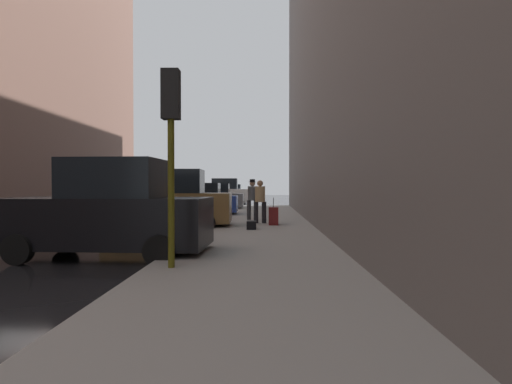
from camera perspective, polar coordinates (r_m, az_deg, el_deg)
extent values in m
plane|color=black|center=(12.40, -28.96, -6.83)|extent=(120.00, 120.00, 0.00)
cube|color=gray|center=(10.71, 0.20, -7.51)|extent=(4.00, 40.00, 0.15)
cube|color=black|center=(9.73, -20.52, -4.01)|extent=(4.67, 2.01, 1.10)
cube|color=black|center=(9.62, -19.46, 1.79)|extent=(2.13, 1.64, 0.90)
cylinder|color=black|center=(11.27, -25.57, -5.93)|extent=(0.65, 0.24, 0.64)
cylinder|color=black|center=(9.71, -30.90, -7.05)|extent=(0.65, 0.24, 0.64)
cylinder|color=black|center=(10.16, -10.58, -6.60)|extent=(0.65, 0.24, 0.64)
cylinder|color=black|center=(8.41, -13.68, -8.18)|extent=(0.65, 0.24, 0.64)
cube|color=brown|center=(15.35, -12.25, -2.19)|extent=(4.67, 2.02, 1.10)
cube|color=black|center=(15.29, -11.53, 1.47)|extent=(2.13, 1.64, 0.90)
cylinder|color=black|center=(16.63, -16.68, -3.70)|extent=(0.65, 0.24, 0.64)
cylinder|color=black|center=(14.88, -18.62, -4.25)|extent=(0.65, 0.24, 0.64)
cylinder|color=black|center=(16.07, -6.35, -3.83)|extent=(0.65, 0.24, 0.64)
cylinder|color=black|center=(14.25, -7.06, -4.43)|extent=(0.65, 0.24, 0.64)
cube|color=navy|center=(21.45, -8.31, -1.66)|extent=(4.24, 1.94, 0.84)
cube|color=black|center=(21.40, -7.79, 0.35)|extent=(1.93, 1.61, 0.70)
cylinder|color=black|center=(22.61, -11.40, -2.47)|extent=(0.65, 0.24, 0.64)
cylinder|color=black|center=(20.82, -12.41, -2.76)|extent=(0.65, 0.24, 0.64)
cylinder|color=black|center=(22.23, -4.48, -2.51)|extent=(0.65, 0.24, 0.64)
cylinder|color=black|center=(20.40, -4.89, -2.82)|extent=(0.65, 0.24, 0.64)
cube|color=slate|center=(26.98, -6.30, -1.13)|extent=(4.25, 1.96, 0.84)
cube|color=black|center=(26.94, -5.88, 0.46)|extent=(1.93, 1.62, 0.70)
cylinder|color=black|center=(28.08, -8.88, -1.81)|extent=(0.65, 0.24, 0.64)
cylinder|color=black|center=(26.26, -9.48, -2.00)|extent=(0.65, 0.24, 0.64)
cylinder|color=black|center=(27.80, -3.30, -1.83)|extent=(0.65, 0.24, 0.64)
cylinder|color=black|center=(25.97, -3.52, -2.02)|extent=(0.65, 0.24, 0.64)
cube|color=silver|center=(33.47, -4.80, -0.51)|extent=(4.65, 1.97, 1.10)
cube|color=black|center=(33.45, -4.46, 1.17)|extent=(2.11, 1.62, 0.90)
cylinder|color=black|center=(34.55, -7.15, -1.30)|extent=(0.65, 0.24, 0.64)
cylinder|color=black|center=(32.73, -7.54, -1.42)|extent=(0.65, 0.24, 0.64)
cylinder|color=black|center=(34.32, -2.18, -1.31)|extent=(0.65, 0.24, 0.64)
cylinder|color=black|center=(32.48, -2.30, -1.43)|extent=(0.65, 0.24, 0.64)
cube|color=#B7BABF|center=(39.30, -3.87, -0.49)|extent=(4.20, 1.84, 0.84)
cube|color=black|center=(39.27, -3.58, 0.60)|extent=(1.89, 1.57, 0.70)
cylinder|color=black|center=(40.37, -5.68, -0.98)|extent=(0.64, 0.22, 0.64)
cylinder|color=black|center=(38.55, -6.02, -1.07)|extent=(0.64, 0.22, 0.64)
cylinder|color=black|center=(40.13, -1.81, -0.99)|extent=(0.64, 0.22, 0.64)
cylinder|color=black|center=(38.29, -1.96, -1.08)|extent=(0.64, 0.22, 0.64)
cylinder|color=red|center=(18.36, -4.14, -2.90)|extent=(0.22, 0.22, 0.55)
sphere|color=red|center=(18.34, -4.14, -1.88)|extent=(0.20, 0.20, 0.20)
cylinder|color=red|center=(18.38, -4.63, -2.82)|extent=(0.10, 0.09, 0.09)
cylinder|color=red|center=(18.35, -3.64, -2.82)|extent=(0.10, 0.09, 0.09)
cylinder|color=#514C0F|center=(7.43, -12.04, 3.25)|extent=(0.12, 0.12, 3.60)
cube|color=black|center=(7.60, -12.07, 13.47)|extent=(0.32, 0.24, 0.90)
sphere|color=red|center=(7.79, -11.84, 15.27)|extent=(0.14, 0.14, 0.14)
sphere|color=yellow|center=(7.73, -11.84, 13.26)|extent=(0.14, 0.14, 0.14)
sphere|color=green|center=(7.67, -11.83, 11.22)|extent=(0.14, 0.14, 0.14)
cylinder|color=black|center=(15.93, 0.01, -2.94)|extent=(0.19, 0.19, 0.85)
cylinder|color=black|center=(15.94, 1.16, -2.94)|extent=(0.19, 0.19, 0.85)
cylinder|color=tan|center=(15.90, 0.59, -0.30)|extent=(0.42, 0.42, 0.62)
sphere|color=#997051|center=(15.90, 0.59, 1.25)|extent=(0.24, 0.24, 0.24)
cylinder|color=#333338|center=(17.44, -0.03, -2.61)|extent=(0.22, 0.22, 0.85)
cylinder|color=#333338|center=(17.54, -1.02, -2.59)|extent=(0.22, 0.22, 0.85)
cylinder|color=#4C5156|center=(17.46, -0.52, -0.19)|extent=(0.50, 0.50, 0.62)
sphere|color=tan|center=(17.46, -0.52, 1.22)|extent=(0.24, 0.24, 0.24)
cylinder|color=black|center=(17.46, -0.52, 1.46)|extent=(0.34, 0.34, 0.02)
cylinder|color=black|center=(17.46, -0.52, 1.65)|extent=(0.23, 0.23, 0.11)
cube|color=#591414|center=(15.29, 2.50, -3.42)|extent=(0.37, 0.56, 0.68)
cylinder|color=#333333|center=(15.26, 2.50, -1.48)|extent=(0.02, 0.02, 0.36)
cube|color=black|center=(13.72, -0.65, -4.76)|extent=(0.32, 0.44, 0.28)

